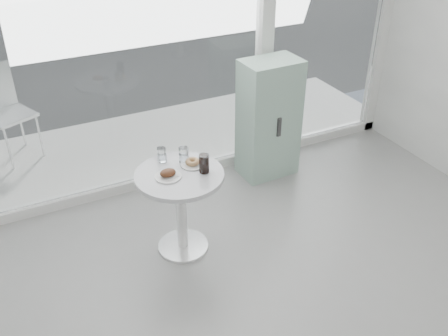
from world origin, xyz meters
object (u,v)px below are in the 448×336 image
patio_chair (4,107)px  water_tumbler_a (162,155)px  water_tumbler_b (184,156)px  cola_glass (204,164)px  mint_cabinet (269,119)px  plate_donut (193,163)px  plate_fritter (168,174)px  main_table (180,196)px

patio_chair → water_tumbler_a: patio_chair is taller
water_tumbler_b → cola_glass: cola_glass is taller
patio_chair → water_tumbler_a: size_ratio=8.22×
water_tumbler_b → mint_cabinet: bearing=27.5°
plate_donut → plate_fritter: bearing=-161.2°
mint_cabinet → plate_donut: mint_cabinet is taller
mint_cabinet → cola_glass: bearing=-144.7°
mint_cabinet → cola_glass: size_ratio=7.99×
mint_cabinet → cola_glass: 1.40m
water_tumbler_a → plate_donut: bearing=-39.3°
plate_fritter → cola_glass: 0.29m
main_table → water_tumbler_b: bearing=55.1°
main_table → patio_chair: 2.54m
water_tumbler_a → cola_glass: size_ratio=0.79×
plate_fritter → cola_glass: (0.28, -0.06, 0.05)m
mint_cabinet → water_tumbler_a: 1.46m
main_table → water_tumbler_b: 0.33m
main_table → plate_fritter: size_ratio=3.60×
water_tumbler_b → plate_fritter: bearing=-141.3°
patio_chair → plate_fritter: (1.02, -2.29, 0.17)m
water_tumbler_b → cola_glass: bearing=-68.6°
main_table → patio_chair: (-1.11, 2.28, 0.08)m
mint_cabinet → plate_donut: size_ratio=6.21×
main_table → plate_donut: size_ratio=3.81×
water_tumbler_b → cola_glass: (0.08, -0.22, 0.02)m
mint_cabinet → patio_chair: (-2.41, 1.51, 0.00)m
mint_cabinet → cola_glass: (-1.10, -0.84, 0.22)m
mint_cabinet → main_table: bearing=-151.2°
mint_cabinet → cola_glass: mint_cabinet is taller
plate_fritter → cola_glass: bearing=-11.8°
plate_fritter → plate_donut: plate_fritter is taller
main_table → water_tumbler_b: water_tumbler_b is taller
main_table → cola_glass: 0.36m
patio_chair → water_tumbler_a: bearing=-86.4°
mint_cabinet → water_tumbler_b: mint_cabinet is taller
mint_cabinet → water_tumbler_b: 1.36m
plate_donut → water_tumbler_a: (-0.20, 0.17, 0.04)m
plate_fritter → patio_chair: bearing=114.0°
water_tumbler_b → cola_glass: size_ratio=0.85×
patio_chair → plate_donut: bearing=-84.0°
water_tumbler_a → main_table: bearing=-76.9°
plate_donut → cola_glass: size_ratio=1.29×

